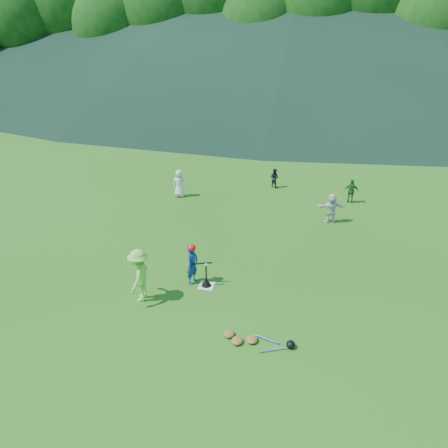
% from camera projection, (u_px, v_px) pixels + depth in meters
% --- Properties ---
extents(ground, '(120.00, 120.00, 0.00)m').
position_uv_depth(ground, '(206.00, 286.00, 13.02)').
color(ground, '#275413').
rests_on(ground, ground).
extents(home_plate, '(0.45, 0.45, 0.02)m').
position_uv_depth(home_plate, '(206.00, 286.00, 13.02)').
color(home_plate, silver).
rests_on(home_plate, ground).
extents(baseball, '(0.08, 0.08, 0.08)m').
position_uv_depth(baseball, '(206.00, 265.00, 12.71)').
color(baseball, white).
rests_on(baseball, batting_tee).
extents(batter_child, '(0.41, 0.52, 1.26)m').
position_uv_depth(batter_child, '(192.00, 264.00, 12.95)').
color(batter_child, navy).
rests_on(batter_child, ground).
extents(adult_coach, '(0.62, 1.03, 1.57)m').
position_uv_depth(adult_coach, '(139.00, 275.00, 12.09)').
color(adult_coach, '#7CD73F').
rests_on(adult_coach, ground).
extents(fielder_a, '(0.62, 0.42, 1.23)m').
position_uv_depth(fielder_a, '(179.00, 183.00, 19.36)').
color(fielder_a, silver).
rests_on(fielder_a, ground).
extents(fielder_b, '(0.55, 0.51, 0.92)m').
position_uv_depth(fielder_b, '(274.00, 178.00, 20.50)').
color(fielder_b, black).
rests_on(fielder_b, ground).
extents(fielder_c, '(0.63, 0.30, 1.05)m').
position_uv_depth(fielder_c, '(351.00, 191.00, 18.75)').
color(fielder_c, '#1B5A1B').
rests_on(fielder_c, ground).
extents(fielder_d, '(1.15, 0.57, 1.19)m').
position_uv_depth(fielder_d, '(331.00, 208.00, 16.88)').
color(fielder_d, silver).
rests_on(fielder_d, ground).
extents(batting_tee, '(0.30, 0.30, 0.68)m').
position_uv_depth(batting_tee, '(206.00, 282.00, 12.97)').
color(batting_tee, black).
rests_on(batting_tee, home_plate).
extents(batter_gear, '(0.72, 0.26, 0.62)m').
position_uv_depth(batter_gear, '(193.00, 249.00, 12.73)').
color(batter_gear, red).
rests_on(batter_gear, ground).
extents(equipment_pile, '(1.80, 0.66, 0.19)m').
position_uv_depth(equipment_pile, '(252.00, 340.00, 10.74)').
color(equipment_pile, olive).
rests_on(equipment_pile, ground).
extents(outfield_fence, '(70.07, 0.08, 1.33)m').
position_uv_depth(outfield_fence, '(286.00, 103.00, 37.51)').
color(outfield_fence, gray).
rests_on(outfield_fence, ground).
extents(tree_line, '(70.04, 11.40, 14.82)m').
position_uv_depth(tree_line, '(299.00, 7.00, 39.43)').
color(tree_line, '#382314').
rests_on(tree_line, ground).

